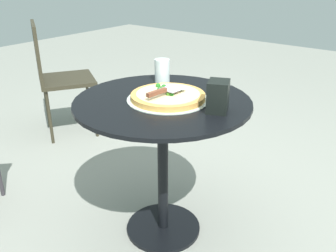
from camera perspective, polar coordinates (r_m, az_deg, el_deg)
ground_plane at (r=2.01m, az=-0.73°, el=-15.74°), size 10.00×10.00×0.00m
patio_table at (r=1.71m, az=-0.83°, el=-1.16°), size 0.80×0.80×0.73m
pizza_on_tray at (r=1.64m, az=-0.01°, el=4.67°), size 0.37×0.37×0.05m
pizza_server at (r=1.59m, az=-0.51°, el=5.61°), size 0.21×0.09×0.02m
drinking_cup at (r=1.87m, az=-0.92°, el=8.65°), size 0.08×0.08×0.12m
napkin_dispenser at (r=1.50m, az=7.85°, el=4.64°), size 0.13×0.12×0.13m
patio_chair_far at (r=2.98m, az=-17.25°, el=8.14°), size 0.56×0.56×0.89m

